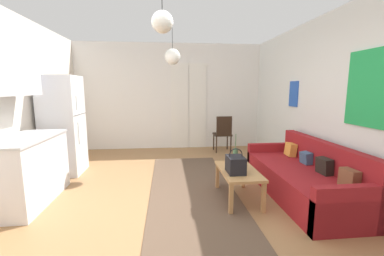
% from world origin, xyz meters
% --- Properties ---
extents(ground_plane, '(5.31, 7.45, 0.10)m').
position_xyz_m(ground_plane, '(0.00, 0.00, -0.05)').
color(ground_plane, '#996D44').
extents(wall_back, '(4.91, 0.13, 2.70)m').
position_xyz_m(wall_back, '(0.02, 3.47, 1.34)').
color(wall_back, white).
rests_on(wall_back, ground_plane).
extents(wall_right, '(0.12, 7.05, 2.70)m').
position_xyz_m(wall_right, '(2.40, -0.00, 1.35)').
color(wall_right, silver).
rests_on(wall_right, ground_plane).
extents(area_rug, '(1.28, 3.45, 0.01)m').
position_xyz_m(area_rug, '(0.28, 0.59, 0.01)').
color(area_rug, brown).
rests_on(area_rug, ground_plane).
extents(couch, '(0.87, 2.15, 0.80)m').
position_xyz_m(couch, '(1.91, 0.21, 0.26)').
color(couch, maroon).
rests_on(couch, ground_plane).
extents(coffee_table, '(0.50, 0.91, 0.43)m').
position_xyz_m(coffee_table, '(0.90, 0.18, 0.37)').
color(coffee_table, '#B27F4C').
rests_on(coffee_table, ground_plane).
extents(bamboo_vase, '(0.07, 0.07, 0.47)m').
position_xyz_m(bamboo_vase, '(0.91, 0.40, 0.56)').
color(bamboo_vase, '#47704C').
rests_on(bamboo_vase, coffee_table).
extents(handbag, '(0.22, 0.29, 0.34)m').
position_xyz_m(handbag, '(0.82, 0.07, 0.55)').
color(handbag, black).
rests_on(handbag, coffee_table).
extents(refrigerator, '(0.64, 0.66, 1.79)m').
position_xyz_m(refrigerator, '(-1.98, 1.62, 0.90)').
color(refrigerator, white).
rests_on(refrigerator, ground_plane).
extents(kitchen_counter, '(0.63, 1.31, 2.04)m').
position_xyz_m(kitchen_counter, '(-2.04, 0.38, 0.76)').
color(kitchen_counter, silver).
rests_on(kitchen_counter, ground_plane).
extents(accent_chair, '(0.42, 0.41, 0.90)m').
position_xyz_m(accent_chair, '(1.28, 2.85, 0.50)').
color(accent_chair, black).
rests_on(accent_chair, ground_plane).
extents(pendant_lamp_near, '(0.21, 0.21, 0.62)m').
position_xyz_m(pendant_lamp_near, '(-0.12, -0.60, 2.18)').
color(pendant_lamp_near, black).
extents(pendant_lamp_far, '(0.30, 0.30, 0.69)m').
position_xyz_m(pendant_lamp_far, '(0.03, 1.79, 2.16)').
color(pendant_lamp_far, black).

